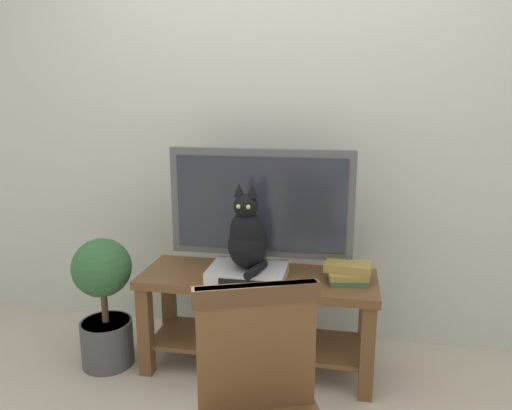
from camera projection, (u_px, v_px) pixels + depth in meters
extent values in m
cube|color=#B7BCB2|center=(278.00, 112.00, 2.84)|extent=(7.00, 0.12, 2.80)
cube|color=brown|center=(258.00, 279.00, 2.54)|extent=(1.27, 0.45, 0.04)
cube|color=brown|center=(146.00, 331.00, 2.55)|extent=(0.07, 0.07, 0.50)
cube|color=brown|center=(367.00, 353.00, 2.33)|extent=(0.07, 0.07, 0.50)
cube|color=brown|center=(169.00, 304.00, 2.88)|extent=(0.07, 0.07, 0.50)
cube|color=brown|center=(365.00, 321.00, 2.66)|extent=(0.07, 0.07, 0.50)
cube|color=brown|center=(258.00, 341.00, 2.62)|extent=(1.17, 0.37, 0.02)
cube|color=#4C4C51|center=(261.00, 267.00, 2.62)|extent=(0.29, 0.20, 0.03)
cube|color=#4C4C51|center=(261.00, 260.00, 2.61)|extent=(0.06, 0.04, 0.06)
cube|color=#4C4C51|center=(261.00, 203.00, 2.54)|extent=(1.00, 0.05, 0.59)
cube|color=#232833|center=(260.00, 204.00, 2.51)|extent=(0.91, 0.01, 0.50)
sphere|color=#2672F2|center=(349.00, 258.00, 2.48)|extent=(0.01, 0.01, 0.01)
cube|color=#BCBCC1|center=(248.00, 273.00, 2.48)|extent=(0.40, 0.29, 0.07)
cube|color=black|center=(242.00, 283.00, 2.34)|extent=(0.24, 0.01, 0.03)
ellipsoid|color=black|center=(248.00, 244.00, 2.45)|extent=(0.20, 0.26, 0.25)
ellipsoid|color=black|center=(246.00, 232.00, 2.40)|extent=(0.17, 0.17, 0.22)
sphere|color=black|center=(246.00, 206.00, 2.36)|extent=(0.12, 0.12, 0.12)
cone|color=black|center=(239.00, 190.00, 2.34)|extent=(0.06, 0.06, 0.07)
cone|color=black|center=(252.00, 191.00, 2.33)|extent=(0.06, 0.06, 0.07)
sphere|color=#B2C64C|center=(238.00, 207.00, 2.30)|extent=(0.02, 0.02, 0.02)
sphere|color=#B2C64C|center=(248.00, 207.00, 2.29)|extent=(0.02, 0.02, 0.02)
cylinder|color=black|center=(256.00, 270.00, 2.37)|extent=(0.09, 0.21, 0.04)
cube|color=brown|center=(257.00, 348.00, 1.50)|extent=(0.37, 0.17, 0.43)
cube|color=#4D331C|center=(257.00, 294.00, 1.46)|extent=(0.39, 0.19, 0.06)
cube|color=#38664C|center=(347.00, 280.00, 2.44)|extent=(0.22, 0.19, 0.03)
cube|color=olive|center=(348.00, 275.00, 2.43)|extent=(0.22, 0.17, 0.03)
cube|color=olive|center=(348.00, 267.00, 2.44)|extent=(0.25, 0.17, 0.04)
cylinder|color=#47474C|center=(107.00, 342.00, 2.67)|extent=(0.29, 0.29, 0.26)
cylinder|color=#332319|center=(106.00, 323.00, 2.64)|extent=(0.26, 0.26, 0.02)
cylinder|color=#4C3823|center=(105.00, 306.00, 2.62)|extent=(0.04, 0.04, 0.19)
sphere|color=#2D5B33|center=(102.00, 268.00, 2.57)|extent=(0.32, 0.32, 0.32)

